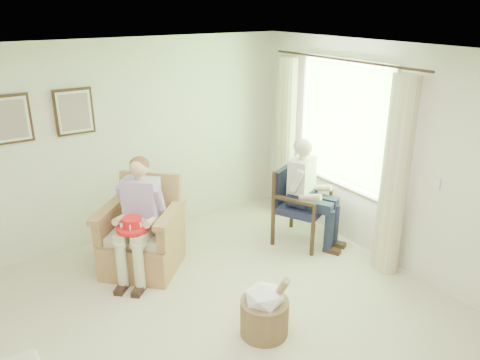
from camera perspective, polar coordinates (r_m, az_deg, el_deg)
The scene contains 15 objects.
floor at distance 4.55m, azimuth -1.41°, elevation -20.31°, with size 5.50×5.50×0.00m, color beige.
back_wall at distance 6.18m, azimuth -15.08°, elevation 4.25°, with size 5.00×0.04×2.60m, color silver.
right_wall at distance 5.45m, azimuth 21.41°, elevation 1.28°, with size 0.04×5.50×2.60m, color silver.
ceiling at distance 3.45m, azimuth -1.81°, elevation 14.26°, with size 5.00×5.50×0.02m, color white.
window at distance 6.08m, azimuth 12.49°, elevation 6.99°, with size 0.13×2.50×1.63m.
curtain_left at distance 5.49m, azimuth 18.33°, elevation 0.15°, with size 0.34×0.34×2.30m, color beige.
curtain_right at distance 6.81m, azimuth 5.58°, elevation 5.07°, with size 0.34×0.34×2.30m, color beige.
framed_print_left at distance 5.80m, azimuth -26.24°, elevation 6.64°, with size 0.45×0.05×0.55m.
framed_print_right at distance 5.92m, azimuth -19.54°, elevation 7.84°, with size 0.45×0.05×0.55m.
wicker_armchair at distance 5.70m, azimuth -11.98°, elevation -7.30°, with size 0.85×0.85×1.09m.
wood_armchair at distance 6.21m, azimuth 7.11°, elevation -2.51°, with size 0.65×0.61×0.99m.
person_wicker at distance 5.38m, azimuth -11.78°, elevation -3.58°, with size 0.40×0.62×1.37m.
person_dark at distance 6.00m, azimuth 8.23°, elevation -0.69°, with size 0.40×0.63×1.38m.
red_hat at distance 5.25m, azimuth -13.00°, elevation -5.40°, with size 0.36×0.36×0.14m.
hatbox at distance 4.61m, azimuth 3.04°, elevation -15.49°, with size 0.61×0.61×0.68m.
Camera 1 is at (-1.78, -2.92, 3.00)m, focal length 35.00 mm.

